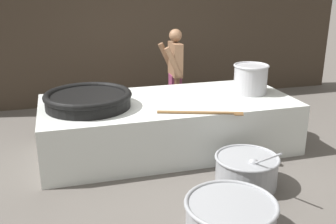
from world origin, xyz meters
The scene contains 9 objects.
ground_plane centered at (0.00, 0.00, 0.00)m, with size 60.00×60.00×0.00m, color #56514C.
back_wall centered at (0.00, 2.71, 2.08)m, with size 9.35×0.24×4.16m, color #382D23.
hearth_platform centered at (0.00, 0.00, 0.38)m, with size 3.72×1.68×0.77m.
giant_wok_near centered at (-1.17, -0.03, 0.88)m, with size 1.22×1.22×0.22m.
stock_pot centered at (1.34, 0.00, 1.00)m, with size 0.55×0.55×0.46m.
stirring_paddle centered at (0.29, -0.76, 0.78)m, with size 1.11×0.44×0.04m.
cook centered at (0.50, 1.30, 0.89)m, with size 0.39×0.60×1.64m.
prep_bowl_vegetables centered at (0.61, -1.41, 0.22)m, with size 0.80×1.04×0.72m.
prep_bowl_meat centered at (0.01, -2.27, 0.20)m, with size 0.95×0.95×0.37m.
Camera 1 is at (-1.54, -5.38, 2.46)m, focal length 42.00 mm.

